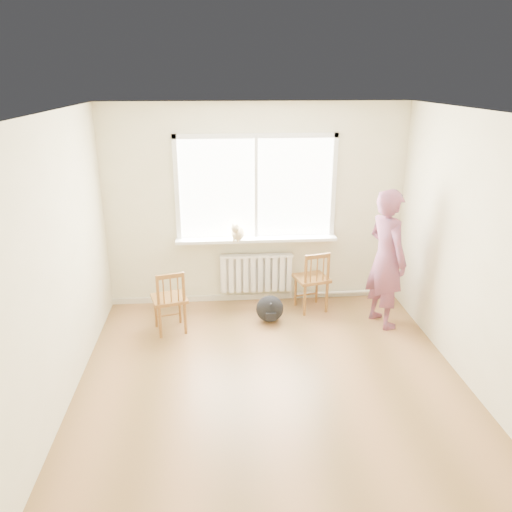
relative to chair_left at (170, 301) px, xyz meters
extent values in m
plane|color=#99693F|center=(1.12, -1.37, -0.41)|extent=(4.50, 4.50, 0.00)
plane|color=white|center=(1.12, -1.37, 2.29)|extent=(4.50, 4.50, 0.00)
cube|color=beige|center=(1.12, 0.88, 0.94)|extent=(4.00, 0.01, 2.70)
cube|color=white|center=(1.12, 0.86, 1.19)|extent=(2.00, 0.02, 1.30)
cube|color=white|center=(1.12, 0.84, 1.87)|extent=(2.12, 0.05, 0.06)
cube|color=white|center=(0.09, 0.84, 1.19)|extent=(0.06, 0.05, 1.42)
cube|color=white|center=(2.15, 0.84, 1.19)|extent=(0.06, 0.05, 1.42)
cube|color=white|center=(1.12, 0.84, 1.19)|extent=(0.04, 0.05, 1.30)
cube|color=white|center=(1.12, 0.77, 0.52)|extent=(2.15, 0.22, 0.04)
cube|color=white|center=(1.12, 0.83, 0.01)|extent=(1.00, 0.02, 0.55)
cube|color=white|center=(1.12, 0.78, 0.01)|extent=(1.00, 0.10, 0.51)
cube|color=white|center=(1.12, 0.78, 0.27)|extent=(1.00, 0.12, 0.03)
cylinder|color=silver|center=(2.37, 0.82, -0.33)|extent=(1.40, 0.04, 0.04)
cube|color=beige|center=(1.12, 0.87, -0.37)|extent=(4.00, 0.03, 0.08)
cube|color=brown|center=(-0.01, 0.04, 0.02)|extent=(0.49, 0.48, 0.04)
cylinder|color=brown|center=(0.09, 0.23, -0.20)|extent=(0.03, 0.03, 0.43)
cylinder|color=brown|center=(-0.20, 0.15, -0.20)|extent=(0.03, 0.03, 0.43)
cylinder|color=brown|center=(0.18, -0.06, -0.20)|extent=(0.03, 0.03, 0.43)
cylinder|color=brown|center=(-0.12, -0.15, -0.20)|extent=(0.03, 0.03, 0.43)
cylinder|color=brown|center=(0.18, -0.06, 0.00)|extent=(0.04, 0.04, 0.81)
cylinder|color=brown|center=(-0.12, -0.15, 0.00)|extent=(0.04, 0.04, 0.81)
cube|color=brown|center=(0.03, -0.10, 0.37)|extent=(0.33, 0.12, 0.05)
cylinder|color=brown|center=(0.11, -0.08, 0.20)|extent=(0.02, 0.02, 0.33)
cylinder|color=brown|center=(0.03, -0.10, 0.20)|extent=(0.02, 0.02, 0.33)
cylinder|color=brown|center=(-0.05, -0.13, 0.20)|extent=(0.02, 0.02, 0.33)
cube|color=brown|center=(1.84, 0.50, 0.04)|extent=(0.50, 0.48, 0.04)
cylinder|color=brown|center=(1.95, 0.69, -0.19)|extent=(0.04, 0.04, 0.45)
cylinder|color=brown|center=(1.65, 0.62, -0.19)|extent=(0.04, 0.04, 0.45)
cylinder|color=brown|center=(2.03, 0.38, -0.19)|extent=(0.04, 0.04, 0.45)
cylinder|color=brown|center=(1.72, 0.31, -0.19)|extent=(0.04, 0.04, 0.45)
cylinder|color=brown|center=(2.03, 0.38, 0.01)|extent=(0.04, 0.04, 0.84)
cylinder|color=brown|center=(1.72, 0.31, 0.01)|extent=(0.04, 0.04, 0.84)
cube|color=brown|center=(1.87, 0.35, 0.40)|extent=(0.34, 0.11, 0.05)
cylinder|color=brown|center=(1.96, 0.37, 0.22)|extent=(0.02, 0.02, 0.34)
cylinder|color=brown|center=(1.87, 0.35, 0.22)|extent=(0.02, 0.02, 0.34)
cylinder|color=brown|center=(1.79, 0.33, 0.22)|extent=(0.02, 0.02, 0.34)
imported|color=#C8424A|center=(2.66, 0.03, 0.46)|extent=(0.60, 0.74, 1.75)
ellipsoid|color=beige|center=(0.87, 0.70, 0.63)|extent=(0.25, 0.30, 0.19)
sphere|color=beige|center=(0.83, 0.58, 0.73)|extent=(0.10, 0.10, 0.10)
cone|color=beige|center=(0.80, 0.59, 0.78)|extent=(0.03, 0.03, 0.04)
cone|color=beige|center=(0.85, 0.57, 0.78)|extent=(0.03, 0.03, 0.04)
cylinder|color=beige|center=(0.91, 0.83, 0.58)|extent=(0.08, 0.17, 0.02)
cylinder|color=beige|center=(0.81, 0.62, 0.59)|extent=(0.02, 0.02, 0.10)
cylinder|color=beige|center=(0.86, 0.60, 0.59)|extent=(0.02, 0.02, 0.10)
ellipsoid|color=black|center=(1.24, 0.18, -0.23)|extent=(0.36, 0.28, 0.35)
camera|label=1|loc=(0.60, -5.57, 2.59)|focal=35.00mm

